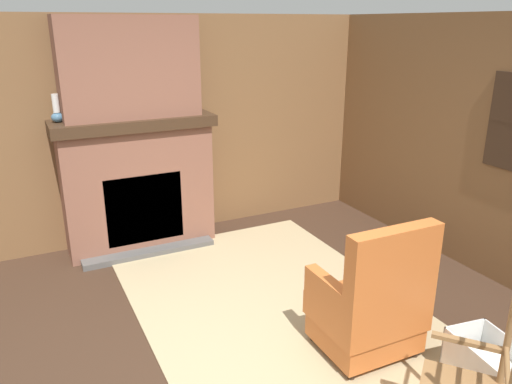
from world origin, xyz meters
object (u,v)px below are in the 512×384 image
at_px(laundry_basket, 487,366).
at_px(firewood_stack, 376,253).
at_px(oil_lamp_vase, 57,112).
at_px(storage_case, 156,107).
at_px(armchair, 371,307).

bearing_deg(laundry_basket, firewood_stack, 162.44).
distance_m(firewood_stack, oil_lamp_vase, 3.35).
relative_size(laundry_basket, oil_lamp_vase, 1.98).
height_order(firewood_stack, storage_case, storage_case).
relative_size(armchair, firewood_stack, 2.55).
height_order(oil_lamp_vase, storage_case, oil_lamp_vase).
bearing_deg(laundry_basket, storage_case, -160.22).
relative_size(armchair, storage_case, 4.67).
bearing_deg(oil_lamp_vase, storage_case, 89.99).
distance_m(armchair, storage_case, 2.91).
height_order(armchair, laundry_basket, armchair).
xyz_separation_m(firewood_stack, laundry_basket, (1.77, -0.56, 0.09)).
bearing_deg(oil_lamp_vase, laundry_basket, 33.05).
relative_size(firewood_stack, laundry_basket, 0.78).
xyz_separation_m(firewood_stack, oil_lamp_vase, (-1.48, -2.67, 1.38)).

